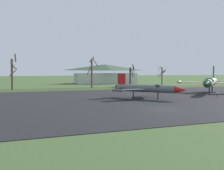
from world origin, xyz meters
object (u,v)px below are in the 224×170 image
at_px(jet_fighter_front_left, 147,88).
at_px(info_placard_rear_center, 217,94).
at_px(visitor_building, 105,74).
at_px(jet_fighter_rear_center, 211,82).

relative_size(jet_fighter_front_left, info_placard_rear_center, 12.67).
bearing_deg(visitor_building, info_placard_rear_center, -94.16).
height_order(jet_fighter_front_left, visitor_building, visitor_building).
xyz_separation_m(jet_fighter_rear_center, info_placard_rear_center, (-5.56, -7.73, -1.81)).
bearing_deg(jet_fighter_rear_center, jet_fighter_front_left, -165.13).
distance_m(jet_fighter_front_left, visitor_building, 66.52).
bearing_deg(info_placard_rear_center, jet_fighter_rear_center, 54.27).
relative_size(info_placard_rear_center, visitor_building, 0.04).
height_order(jet_fighter_rear_center, visitor_building, visitor_building).
height_order(info_placard_rear_center, visitor_building, visitor_building).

